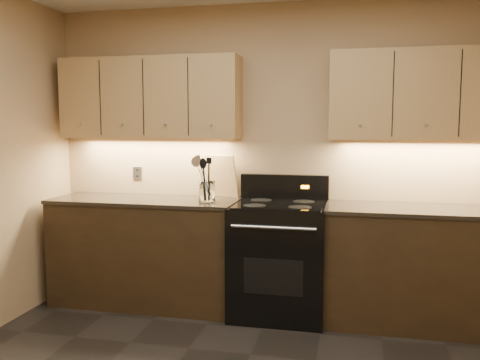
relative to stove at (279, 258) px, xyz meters
name	(u,v)px	position (x,y,z in m)	size (l,w,h in m)	color
wall_back	(276,156)	(-0.08, 0.32, 0.82)	(4.00, 0.04, 2.60)	tan
counter_left	(146,251)	(-1.18, 0.02, -0.01)	(1.62, 0.62, 0.93)	black
counter_right	(419,267)	(1.10, 0.02, -0.01)	(1.46, 0.62, 0.93)	black
stove	(279,258)	(0.00, 0.00, 0.00)	(0.76, 0.68, 1.14)	black
upper_cab_left	(150,98)	(-1.18, 0.17, 1.32)	(1.60, 0.30, 0.70)	tan
upper_cab_right	(424,95)	(1.10, 0.17, 1.32)	(1.44, 0.30, 0.70)	tan
outlet_plate	(137,173)	(-1.38, 0.31, 0.64)	(0.09, 0.01, 0.12)	#B2B5BA
utensil_crock	(207,192)	(-0.61, -0.01, 0.53)	(0.15, 0.15, 0.17)	white
cutting_board	(222,176)	(-0.56, 0.27, 0.64)	(0.30, 0.02, 0.38)	#D2B871
black_spoon	(206,179)	(-0.62, -0.01, 0.64)	(0.06, 0.06, 0.34)	black
black_turner	(208,178)	(-0.59, -0.03, 0.65)	(0.08, 0.08, 0.36)	black
steel_spatula	(211,176)	(-0.58, 0.00, 0.67)	(0.08, 0.08, 0.40)	silver
steel_skimmer	(211,178)	(-0.58, -0.03, 0.65)	(0.09, 0.09, 0.37)	silver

